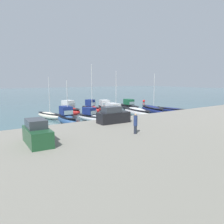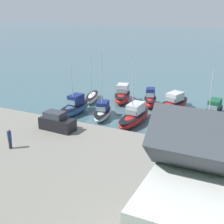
{
  "view_description": "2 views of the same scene",
  "coord_description": "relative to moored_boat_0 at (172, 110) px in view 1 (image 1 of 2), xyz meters",
  "views": [
    {
      "loc": [
        21.36,
        36.84,
        6.86
      ],
      "look_at": [
        2.9,
        9.62,
        2.02
      ],
      "focal_mm": 35.0,
      "sensor_mm": 36.0,
      "label": 1
    },
    {
      "loc": [
        -14.73,
        41.16,
        15.43
      ],
      "look_at": [
        2.37,
        5.55,
        1.33
      ],
      "focal_mm": 50.0,
      "sensor_mm": 36.0,
      "label": 2
    }
  ],
  "objects": [
    {
      "name": "moored_boat_9",
      "position": [
        19.84,
        -8.68,
        0.55
      ],
      "size": [
        3.82,
        6.47,
        2.91
      ],
      "rotation": [
        0.0,
        0.0,
        0.26
      ],
      "color": "red",
      "rests_on": "ground_plane"
    },
    {
      "name": "moored_boat_3",
      "position": [
        14.59,
        -0.77,
        0.47
      ],
      "size": [
        2.69,
        8.1,
        8.39
      ],
      "rotation": [
        0.0,
        0.0,
        -0.06
      ],
      "color": "red",
      "rests_on": "ground_plane"
    },
    {
      "name": "moored_boat_1",
      "position": [
        4.96,
        -0.96,
        0.34
      ],
      "size": [
        4.82,
        8.87,
        8.15
      ],
      "rotation": [
        0.0,
        0.0,
        -0.3
      ],
      "color": "navy",
      "rests_on": "ground_plane"
    },
    {
      "name": "moored_boat_10",
      "position": [
        24.49,
        -6.96,
        0.12
      ],
      "size": [
        3.27,
        6.25,
        7.43
      ],
      "rotation": [
        0.0,
        0.0,
        0.3
      ],
      "color": "white",
      "rests_on": "ground_plane"
    },
    {
      "name": "moored_boat_7",
      "position": [
        11.47,
        -8.79,
        0.38
      ],
      "size": [
        4.41,
        7.6,
        2.53
      ],
      "rotation": [
        0.0,
        0.0,
        -0.29
      ],
      "color": "red",
      "rests_on": "ground_plane"
    },
    {
      "name": "parked_car_1",
      "position": [
        20.78,
        7.96,
        1.69
      ],
      "size": [
        4.27,
        1.97,
        2.16
      ],
      "rotation": [
        0.0,
        0.0,
        1.53
      ],
      "color": "black",
      "rests_on": "quay_promenade"
    },
    {
      "name": "moored_boat_6",
      "position": [
        5.5,
        -7.74,
        0.38
      ],
      "size": [
        2.63,
        7.23,
        2.51
      ],
      "rotation": [
        0.0,
        0.0,
        -0.08
      ],
      "color": "black",
      "rests_on": "ground_plane"
    },
    {
      "name": "person_on_quay",
      "position": [
        22.18,
        14.1,
        1.88
      ],
      "size": [
        0.4,
        0.4,
        2.14
      ],
      "color": "#232838",
      "rests_on": "quay_promenade"
    },
    {
      "name": "moored_boat_4",
      "position": [
        19.4,
        -0.86,
        0.32
      ],
      "size": [
        3.28,
        6.18,
        9.32
      ],
      "rotation": [
        0.0,
        0.0,
        0.24
      ],
      "color": "silver",
      "rests_on": "ground_plane"
    },
    {
      "name": "moored_boat_2",
      "position": [
        9.83,
        -0.06,
        0.34
      ],
      "size": [
        3.24,
        8.41,
        1.66
      ],
      "rotation": [
        0.0,
        0.0,
        -0.12
      ],
      "color": "white",
      "rests_on": "ground_plane"
    },
    {
      "name": "parked_car_0",
      "position": [
        31.64,
        12.09,
        1.69
      ],
      "size": [
        2.01,
        4.29,
        2.16
      ],
      "rotation": [
        0.0,
        0.0,
        -0.05
      ],
      "color": "#1E4C2D",
      "rests_on": "quay_promenade"
    },
    {
      "name": "moored_boat_5",
      "position": [
        23.7,
        -0.58,
        0.51
      ],
      "size": [
        2.49,
        6.46,
        6.85
      ],
      "rotation": [
        0.0,
        0.0,
        -0.06
      ],
      "color": "#33568E",
      "rests_on": "ground_plane"
    },
    {
      "name": "mooring_buoy_0",
      "position": [
        -9.58,
        -19.39,
        -0.16
      ],
      "size": [
        0.76,
        0.76,
        0.76
      ],
      "color": "red",
      "rests_on": "ground_plane"
    },
    {
      "name": "ground_plane",
      "position": [
        15.27,
        -5.76,
        -0.53
      ],
      "size": [
        320.0,
        320.0,
        0.0
      ],
      "primitive_type": "plane",
      "color": "#476B75"
    },
    {
      "name": "moored_boat_0",
      "position": [
        0.0,
        0.0,
        0.0
      ],
      "size": [
        3.44,
        7.58,
        0.99
      ],
      "rotation": [
        0.0,
        0.0,
        0.18
      ],
      "color": "navy",
      "rests_on": "ground_plane"
    },
    {
      "name": "moored_boat_8",
      "position": [
        15.09,
        -8.53,
        0.52
      ],
      "size": [
        3.14,
        5.14,
        2.84
      ],
      "rotation": [
        0.0,
        0.0,
        0.29
      ],
      "color": "red",
      "rests_on": "ground_plane"
    }
  ]
}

